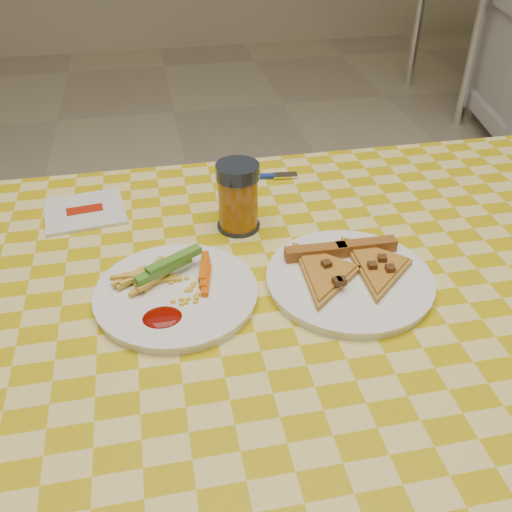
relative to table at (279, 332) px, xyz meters
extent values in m
cylinder|color=white|center=(0.54, 0.34, -0.33)|extent=(0.06, 0.06, 0.71)
cube|color=#51381B|center=(0.00, 0.00, 0.05)|extent=(1.20, 0.80, 0.04)
cylinder|color=white|center=(1.56, 2.16, -0.33)|extent=(0.06, 0.06, 0.71)
cylinder|color=white|center=(1.56, 2.84, -0.33)|extent=(0.06, 0.06, 0.71)
cylinder|color=white|center=(-0.15, 0.02, 0.08)|extent=(0.24, 0.24, 0.01)
cylinder|color=white|center=(0.10, 0.00, 0.08)|extent=(0.27, 0.27, 0.01)
cube|color=#256610|center=(-0.15, 0.05, 0.11)|extent=(0.09, 0.07, 0.02)
cube|color=#DE5A09|center=(-0.10, 0.04, 0.09)|extent=(0.06, 0.07, 0.01)
ellipsoid|color=#6E0802|center=(-0.17, -0.03, 0.09)|extent=(0.05, 0.05, 0.01)
cube|color=#925421|center=(0.07, 0.06, 0.10)|extent=(0.09, 0.02, 0.02)
cube|color=#925421|center=(0.15, 0.06, 0.10)|extent=(0.09, 0.02, 0.02)
cylinder|color=black|center=(-0.03, 0.19, 0.08)|extent=(0.07, 0.07, 0.01)
cylinder|color=#90530F|center=(-0.03, 0.19, 0.12)|extent=(0.06, 0.06, 0.09)
cylinder|color=black|center=(-0.03, 0.19, 0.18)|extent=(0.07, 0.07, 0.02)
cube|color=silver|center=(-0.28, 0.29, 0.08)|extent=(0.15, 0.14, 0.01)
cube|color=#A61A09|center=(-0.28, 0.29, 0.08)|extent=(0.06, 0.03, 0.00)
cube|color=navy|center=(0.02, 0.35, 0.08)|extent=(0.10, 0.02, 0.01)
cube|color=white|center=(0.09, 0.35, 0.08)|extent=(0.05, 0.03, 0.00)
camera|label=1|loc=(-0.16, -0.61, 0.59)|focal=40.00mm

